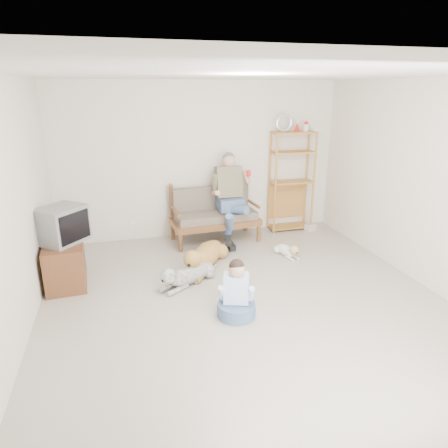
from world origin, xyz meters
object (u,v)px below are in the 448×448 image
object	(u,v)px
etagere	(291,181)
tv_stand	(65,263)
golden_retriever	(204,256)
loveseat	(214,213)

from	to	relation	value
etagere	tv_stand	bearing A→B (deg)	-161.83
golden_retriever	etagere	bearing A→B (deg)	67.08
loveseat	etagere	bearing A→B (deg)	2.34
loveseat	tv_stand	xyz separation A→B (m)	(-2.38, -1.11, -0.19)
etagere	loveseat	bearing A→B (deg)	-173.55
tv_stand	golden_retriever	size ratio (longest dim) A/B	0.73
etagere	golden_retriever	distance (m)	2.47
loveseat	tv_stand	bearing A→B (deg)	-159.17
loveseat	golden_retriever	xyz separation A→B (m)	(-0.44, -1.13, -0.31)
loveseat	tv_stand	world-z (taller)	loveseat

